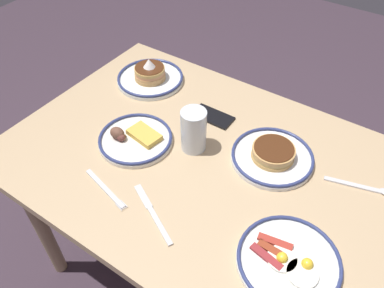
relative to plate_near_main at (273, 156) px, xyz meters
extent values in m
plane|color=#3D2F3A|center=(0.18, 0.12, -0.75)|extent=(6.00, 6.00, 0.00)
cube|color=tan|center=(0.18, 0.12, -0.03)|extent=(1.25, 0.87, 0.03)
cylinder|color=tan|center=(-0.35, -0.22, -0.40)|extent=(0.05, 0.05, 0.70)
cylinder|color=tan|center=(0.71, -0.22, -0.40)|extent=(0.05, 0.05, 0.70)
cylinder|color=tan|center=(0.71, 0.46, -0.40)|extent=(0.05, 0.05, 0.70)
cylinder|color=white|center=(0.00, 0.00, -0.01)|extent=(0.26, 0.26, 0.01)
torus|color=navy|center=(0.00, 0.00, 0.00)|extent=(0.26, 0.26, 0.01)
cylinder|color=tan|center=(0.00, 0.00, 0.00)|extent=(0.13, 0.13, 0.01)
cylinder|color=tan|center=(0.00, 0.00, 0.01)|extent=(0.13, 0.13, 0.01)
cylinder|color=tan|center=(0.00, 0.00, 0.03)|extent=(0.13, 0.13, 0.01)
cylinder|color=#4C2814|center=(0.00, 0.00, 0.03)|extent=(0.12, 0.12, 0.00)
cylinder|color=white|center=(0.58, -0.12, -0.01)|extent=(0.26, 0.26, 0.01)
torus|color=navy|center=(0.58, -0.12, 0.00)|extent=(0.26, 0.26, 0.01)
cylinder|color=tan|center=(0.58, -0.12, 0.00)|extent=(0.12, 0.12, 0.01)
cylinder|color=tan|center=(0.58, -0.12, 0.01)|extent=(0.12, 0.12, 0.01)
cylinder|color=tan|center=(0.58, -0.12, 0.03)|extent=(0.12, 0.12, 0.01)
cylinder|color=tan|center=(0.58, -0.12, 0.04)|extent=(0.12, 0.12, 0.01)
cylinder|color=#4C2814|center=(0.58, -0.12, 0.05)|extent=(0.11, 0.11, 0.00)
cone|color=white|center=(0.58, -0.12, 0.06)|extent=(0.05, 0.05, 0.03)
cylinder|color=silver|center=(0.41, 0.18, -0.01)|extent=(0.24, 0.24, 0.01)
torus|color=navy|center=(0.41, 0.18, 0.00)|extent=(0.24, 0.24, 0.01)
cube|color=gold|center=(0.39, 0.15, 0.00)|extent=(0.12, 0.08, 0.02)
ellipsoid|color=brown|center=(0.46, 0.21, 0.01)|extent=(0.04, 0.03, 0.03)
ellipsoid|color=brown|center=(0.46, 0.20, 0.02)|extent=(0.05, 0.04, 0.04)
ellipsoid|color=brown|center=(0.44, 0.21, 0.01)|extent=(0.03, 0.03, 0.03)
ellipsoid|color=brown|center=(0.44, 0.20, 0.01)|extent=(0.03, 0.02, 0.02)
cylinder|color=white|center=(-0.19, 0.30, -0.01)|extent=(0.26, 0.26, 0.01)
torus|color=navy|center=(-0.19, 0.30, 0.00)|extent=(0.26, 0.26, 0.01)
cylinder|color=white|center=(-0.23, 0.32, 0.00)|extent=(0.08, 0.08, 0.01)
sphere|color=yellow|center=(-0.23, 0.29, 0.01)|extent=(0.03, 0.03, 0.03)
cylinder|color=white|center=(-0.17, 0.31, 0.00)|extent=(0.08, 0.08, 0.01)
sphere|color=yellow|center=(-0.17, 0.31, 0.01)|extent=(0.03, 0.03, 0.03)
cube|color=#AA3327|center=(-0.14, 0.27, 0.00)|extent=(0.09, 0.04, 0.01)
cube|color=#93361D|center=(-0.14, 0.30, 0.00)|extent=(0.07, 0.02, 0.01)
cube|color=maroon|center=(-0.14, 0.32, 0.00)|extent=(0.09, 0.04, 0.01)
cylinder|color=silver|center=(0.24, 0.09, 0.05)|extent=(0.08, 0.08, 0.15)
cylinder|color=black|center=(0.24, 0.09, 0.03)|extent=(0.07, 0.07, 0.10)
cube|color=black|center=(0.26, -0.07, -0.01)|extent=(0.14, 0.07, 0.01)
cube|color=silver|center=(0.35, 0.38, -0.02)|extent=(0.19, 0.06, 0.01)
cube|color=silver|center=(0.27, 0.41, -0.01)|extent=(0.03, 0.01, 0.00)
cube|color=silver|center=(0.27, 0.40, -0.01)|extent=(0.03, 0.01, 0.00)
cube|color=silver|center=(0.27, 0.40, -0.01)|extent=(0.03, 0.01, 0.00)
cube|color=silver|center=(0.27, 0.39, -0.01)|extent=(0.03, 0.01, 0.00)
cube|color=silver|center=(0.17, 0.38, -0.02)|extent=(0.17, 0.10, 0.01)
cube|color=silver|center=(0.24, 0.34, -0.02)|extent=(0.09, 0.06, 0.00)
cube|color=silver|center=(-0.25, -0.04, -0.02)|extent=(0.18, 0.06, 0.01)
camera|label=1|loc=(-0.25, 0.82, 0.87)|focal=35.94mm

